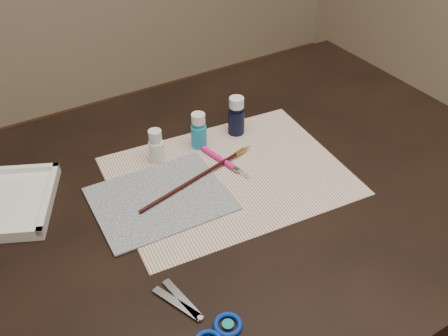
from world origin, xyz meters
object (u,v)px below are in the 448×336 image
paper (229,176)px  paint_bottle_cyan (199,131)px  canvas (160,199)px  paint_bottle_white (156,146)px  scissors (190,315)px  paint_bottle_navy (236,116)px

paper → paint_bottle_cyan: 0.13m
canvas → paint_bottle_cyan: paint_bottle_cyan is taller
paper → paint_bottle_white: 0.17m
paper → paint_bottle_cyan: size_ratio=5.58×
paint_bottle_white → canvas: bearing=-112.5°
paper → scissors: bearing=-131.1°
paint_bottle_white → paint_bottle_cyan: 0.10m
paint_bottle_white → scissors: size_ratio=0.45×
paper → canvas: bearing=178.3°
paper → paint_bottle_navy: 0.17m
canvas → scissors: 0.28m
paint_bottle_navy → scissors: paint_bottle_navy is taller
paper → canvas: (-0.15, 0.00, 0.00)m
paper → scissors: scissors is taller
scissors → paint_bottle_white: bearing=-40.4°
canvas → paint_bottle_cyan: bearing=38.2°
paint_bottle_cyan → paint_bottle_white: bearing=-179.3°
paint_bottle_white → paint_bottle_cyan: (0.10, 0.00, 0.00)m
paper → paint_bottle_white: (-0.11, 0.12, 0.04)m
paint_bottle_cyan → paint_bottle_navy: (0.10, 0.00, 0.00)m
canvas → paint_bottle_cyan: 0.20m
scissors → paint_bottle_cyan: bearing=-52.9°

